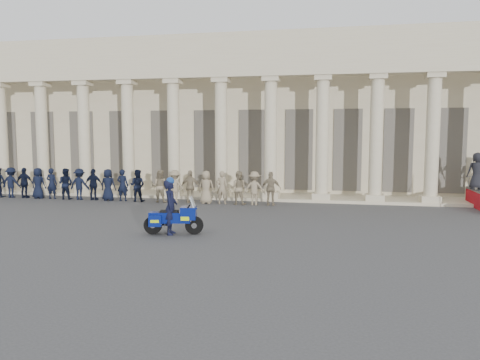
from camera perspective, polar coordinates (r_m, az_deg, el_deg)
name	(u,v)px	position (r m, az deg, el deg)	size (l,w,h in m)	color
ground	(204,231)	(16.77, -4.42, -6.23)	(90.00, 90.00, 0.00)	#3C3C3E
building	(265,117)	(30.87, 3.02, 7.72)	(40.00, 12.50, 9.00)	#C3B492
officer_rank	(114,185)	(24.81, -15.14, -0.59)	(17.35, 0.62, 1.63)	black
motorcycle	(174,218)	(16.27, -8.04, -4.59)	(2.05, 0.96, 1.32)	black
rider	(171,206)	(16.22, -8.46, -3.17)	(0.57, 0.76, 1.99)	black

